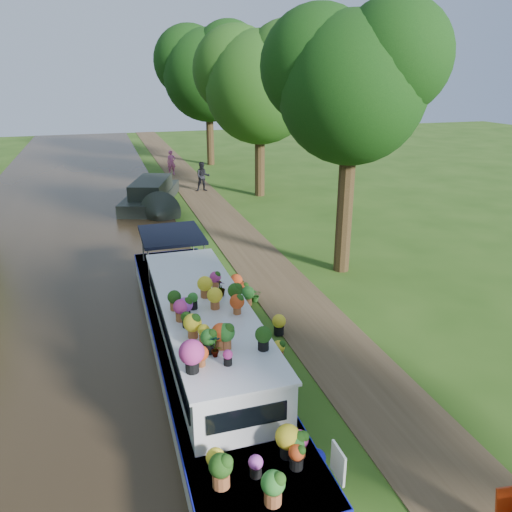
% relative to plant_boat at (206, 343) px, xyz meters
% --- Properties ---
extents(ground, '(100.00, 100.00, 0.00)m').
position_rel_plant_boat_xyz_m(ground, '(2.25, 2.15, -0.85)').
color(ground, '#284B12').
rests_on(ground, ground).
extents(canal_water, '(10.00, 100.00, 0.02)m').
position_rel_plant_boat_xyz_m(canal_water, '(-3.75, 2.15, -0.84)').
color(canal_water, black).
rests_on(canal_water, ground).
extents(towpath, '(2.20, 100.00, 0.03)m').
position_rel_plant_boat_xyz_m(towpath, '(3.45, 2.15, -0.84)').
color(towpath, '#4C3A23').
rests_on(towpath, ground).
extents(plant_boat, '(2.29, 13.52, 2.30)m').
position_rel_plant_boat_xyz_m(plant_boat, '(0.00, 0.00, 0.00)').
color(plant_boat, white).
rests_on(plant_boat, canal_water).
extents(tree_near_overhang, '(5.52, 5.28, 8.99)m').
position_rel_plant_boat_xyz_m(tree_near_overhang, '(6.04, 5.22, 5.75)').
color(tree_near_overhang, '#302210').
rests_on(tree_near_overhang, ground).
extents(tree_near_mid, '(6.90, 6.60, 9.40)m').
position_rel_plant_boat_xyz_m(tree_near_mid, '(6.73, 17.23, 5.58)').
color(tree_near_mid, '#302210').
rests_on(tree_near_mid, ground).
extents(tree_near_far, '(7.59, 7.26, 10.30)m').
position_rel_plant_boat_xyz_m(tree_near_far, '(6.23, 28.24, 6.20)').
color(tree_near_far, '#302210').
rests_on(tree_near_far, ground).
extents(second_boat, '(3.93, 7.62, 1.39)m').
position_rel_plant_boat_xyz_m(second_boat, '(0.50, 16.64, -0.29)').
color(second_boat, black).
rests_on(second_boat, canal_water).
extents(pedestrian_pink, '(0.62, 0.42, 1.66)m').
position_rel_plant_boat_xyz_m(pedestrian_pink, '(2.75, 24.86, 0.01)').
color(pedestrian_pink, '#CC5493').
rests_on(pedestrian_pink, towpath).
extents(pedestrian_dark, '(0.90, 0.73, 1.75)m').
position_rel_plant_boat_xyz_m(pedestrian_dark, '(3.81, 19.14, 0.05)').
color(pedestrian_dark, black).
rests_on(pedestrian_dark, towpath).
extents(verge_plant, '(0.43, 0.39, 0.42)m').
position_rel_plant_boat_xyz_m(verge_plant, '(2.30, 3.53, -0.64)').
color(verge_plant, '#296A1F').
rests_on(verge_plant, ground).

